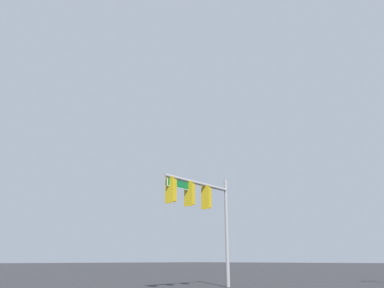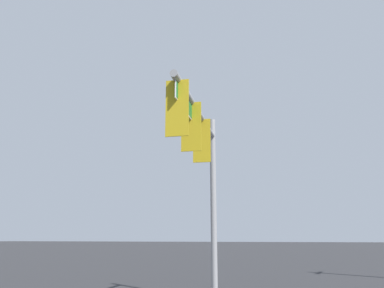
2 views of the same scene
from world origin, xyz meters
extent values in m
cylinder|color=gray|center=(-5.99, -6.98, 2.98)|extent=(0.20, 0.20, 5.96)
cylinder|color=gray|center=(-3.37, -6.68, 5.36)|extent=(5.26, 0.77, 0.18)
cube|color=gold|center=(-3.97, -6.75, 4.69)|extent=(0.09, 0.52, 1.30)
cube|color=#B79314|center=(-4.16, -6.77, 4.69)|extent=(0.39, 0.36, 1.10)
cylinder|color=#B79314|center=(-4.16, -6.77, 5.30)|extent=(0.04, 0.04, 0.12)
cylinder|color=red|center=(-4.36, -6.79, 5.02)|extent=(0.05, 0.22, 0.22)
cylinder|color=#392D05|center=(-4.36, -6.79, 4.69)|extent=(0.05, 0.22, 0.22)
cylinder|color=black|center=(-4.36, -6.79, 4.36)|extent=(0.05, 0.22, 0.22)
cube|color=gold|center=(-2.53, -6.59, 4.69)|extent=(0.09, 0.52, 1.30)
cube|color=#B79314|center=(-2.72, -6.61, 4.69)|extent=(0.39, 0.36, 1.10)
cylinder|color=#B79314|center=(-2.72, -6.61, 5.30)|extent=(0.04, 0.04, 0.12)
cylinder|color=red|center=(-2.92, -6.63, 5.02)|extent=(0.05, 0.22, 0.22)
cylinder|color=#392D05|center=(-2.92, -6.63, 4.69)|extent=(0.05, 0.22, 0.22)
cylinder|color=black|center=(-2.92, -6.63, 4.36)|extent=(0.05, 0.22, 0.22)
cube|color=gold|center=(-1.09, -6.42, 4.69)|extent=(0.09, 0.52, 1.30)
cube|color=#B79314|center=(-1.28, -6.44, 4.69)|extent=(0.39, 0.36, 1.10)
cylinder|color=#B79314|center=(-1.28, -6.44, 5.30)|extent=(0.04, 0.04, 0.12)
cylinder|color=red|center=(-1.48, -6.47, 5.02)|extent=(0.05, 0.22, 0.22)
cylinder|color=#392D05|center=(-1.48, -6.47, 4.69)|extent=(0.05, 0.22, 0.22)
cylinder|color=black|center=(-1.48, -6.47, 4.36)|extent=(0.05, 0.22, 0.22)
cube|color=#0F602D|center=(-1.92, -6.52, 5.08)|extent=(1.94, 0.26, 0.36)
cube|color=white|center=(-1.92, -6.52, 5.08)|extent=(1.99, 0.25, 0.42)
camera|label=1|loc=(10.78, 7.19, 1.41)|focal=35.00mm
camera|label=2|loc=(6.14, -3.63, 1.92)|focal=35.00mm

